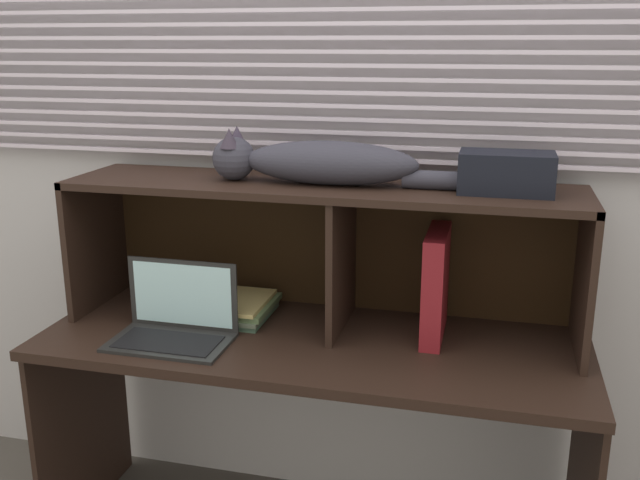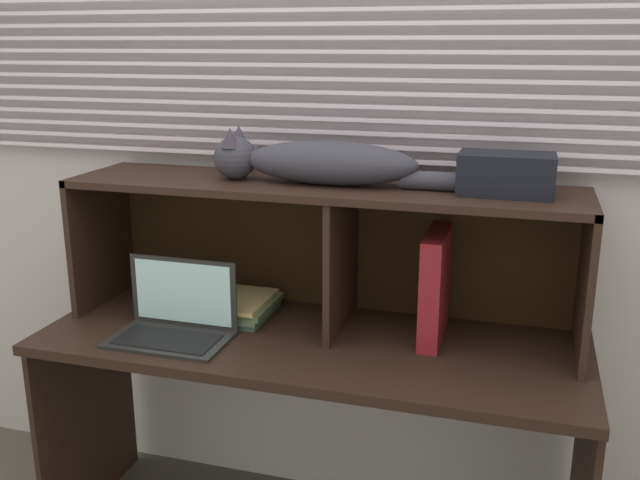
{
  "view_description": "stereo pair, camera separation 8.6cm",
  "coord_description": "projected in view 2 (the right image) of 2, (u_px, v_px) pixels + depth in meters",
  "views": [
    {
      "loc": [
        0.49,
        -1.64,
        1.56
      ],
      "look_at": [
        0.0,
        0.32,
        0.99
      ],
      "focal_mm": 39.71,
      "sensor_mm": 36.0,
      "label": 1
    },
    {
      "loc": [
        0.58,
        -1.62,
        1.56
      ],
      "look_at": [
        0.0,
        0.32,
        0.99
      ],
      "focal_mm": 39.71,
      "sensor_mm": 36.0,
      "label": 2
    }
  ],
  "objects": [
    {
      "name": "back_panel_with_blinds",
      "position": [
        340.0,
        140.0,
        2.24
      ],
      "size": [
        4.4,
        0.08,
        2.5
      ],
      "color": "#BAB6BA",
      "rests_on": "ground"
    },
    {
      "name": "desk",
      "position": [
        310.0,
        378.0,
        2.11
      ],
      "size": [
        1.6,
        0.59,
        0.72
      ],
      "color": "black",
      "rests_on": "ground"
    },
    {
      "name": "hutch_shelf_unit",
      "position": [
        326.0,
        223.0,
        2.12
      ],
      "size": [
        1.52,
        0.35,
        0.44
      ],
      "color": "black",
      "rests_on": "desk"
    },
    {
      "name": "cat",
      "position": [
        319.0,
        162.0,
        2.04
      ],
      "size": [
        0.87,
        0.15,
        0.16
      ],
      "color": "#32323D",
      "rests_on": "hutch_shelf_unit"
    },
    {
      "name": "book_stack",
      "position": [
        243.0,
        307.0,
        2.24
      ],
      "size": [
        0.19,
        0.25,
        0.06
      ],
      "color": "#456550",
      "rests_on": "desk"
    },
    {
      "name": "binder_upright",
      "position": [
        435.0,
        286.0,
        2.04
      ],
      "size": [
        0.06,
        0.26,
        0.32
      ],
      "primitive_type": "cube",
      "color": "maroon",
      "rests_on": "desk"
    },
    {
      "name": "storage_box",
      "position": [
        506.0,
        174.0,
        1.9
      ],
      "size": [
        0.25,
        0.14,
        0.11
      ],
      "primitive_type": "cube",
      "color": "black",
      "rests_on": "hutch_shelf_unit"
    },
    {
      "name": "laptop",
      "position": [
        175.0,
        321.0,
        2.07
      ],
      "size": [
        0.34,
        0.21,
        0.22
      ],
      "color": "black",
      "rests_on": "desk"
    }
  ]
}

